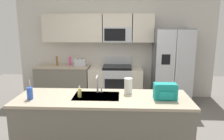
{
  "coord_description": "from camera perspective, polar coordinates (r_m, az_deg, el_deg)",
  "views": [
    {
      "loc": [
        0.16,
        -3.65,
        1.97
      ],
      "look_at": [
        -0.04,
        0.6,
        1.05
      ],
      "focal_mm": 34.83,
      "sensor_mm": 36.0,
      "label": 1
    }
  ],
  "objects": [
    {
      "name": "back_counter",
      "position": [
        5.86,
        -12.67,
        -3.13
      ],
      "size": [
        1.38,
        0.63,
        0.9
      ],
      "color": "slate",
      "rests_on": "ground"
    },
    {
      "name": "pepper_mill",
      "position": [
        5.78,
        -14.26,
        2.37
      ],
      "size": [
        0.05,
        0.05,
        0.24
      ],
      "primitive_type": "cylinder",
      "color": "brown",
      "rests_on": "back_counter"
    },
    {
      "name": "kitchen_wall_unit",
      "position": [
        5.76,
        -0.41,
        7.25
      ],
      "size": [
        5.2,
        0.43,
        2.6
      ],
      "color": "beige",
      "rests_on": "ground"
    },
    {
      "name": "backpack",
      "position": [
        3.22,
        13.8,
        -5.37
      ],
      "size": [
        0.32,
        0.22,
        0.23
      ],
      "color": "teal",
      "rests_on": "island_counter"
    },
    {
      "name": "paper_towel_roll",
      "position": [
        3.38,
        4.28,
        -4.15
      ],
      "size": [
        0.12,
        0.12,
        0.24
      ],
      "primitive_type": "cylinder",
      "color": "white",
      "rests_on": "island_counter"
    },
    {
      "name": "refrigerator",
      "position": [
        5.62,
        15.37,
        1.04
      ],
      "size": [
        0.9,
        0.76,
        1.85
      ],
      "color": "#4C4F54",
      "rests_on": "ground"
    },
    {
      "name": "soap_dispenser",
      "position": [
        3.25,
        -8.52,
        -5.88
      ],
      "size": [
        0.06,
        0.06,
        0.17
      ],
      "color": "#D8CC66",
      "rests_on": "island_counter"
    },
    {
      "name": "drink_cup_blue",
      "position": [
        3.34,
        -20.75,
        -5.73
      ],
      "size": [
        0.08,
        0.08,
        0.29
      ],
      "color": "blue",
      "rests_on": "island_counter"
    },
    {
      "name": "ground_plane",
      "position": [
        4.15,
        0.11,
        -16.14
      ],
      "size": [
        9.0,
        9.0,
        0.0
      ],
      "primitive_type": "plane",
      "color": "#66605B",
      "rests_on": "ground"
    },
    {
      "name": "bottle_pink",
      "position": [
        5.73,
        -10.98,
        2.33
      ],
      "size": [
        0.06,
        0.06,
        0.22
      ],
      "primitive_type": "cylinder",
      "color": "#EA4C93",
      "rests_on": "back_counter"
    },
    {
      "name": "toaster",
      "position": [
        5.59,
        -8.37,
        1.97
      ],
      "size": [
        0.28,
        0.16,
        0.18
      ],
      "color": "#B7BABF",
      "rests_on": "back_counter"
    },
    {
      "name": "range_oven",
      "position": [
        5.66,
        0.95,
        -3.45
      ],
      "size": [
        1.36,
        0.61,
        1.1
      ],
      "color": "#B7BABF",
      "rests_on": "ground"
    },
    {
      "name": "island_counter",
      "position": [
        3.4,
        -2.38,
        -14.23
      ],
      "size": [
        2.56,
        0.84,
        0.9
      ],
      "color": "slate",
      "rests_on": "ground"
    },
    {
      "name": "sink_faucet",
      "position": [
        3.37,
        -3.78,
        -3.32
      ],
      "size": [
        0.09,
        0.21,
        0.28
      ],
      "color": "#B7BABF",
      "rests_on": "island_counter"
    }
  ]
}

